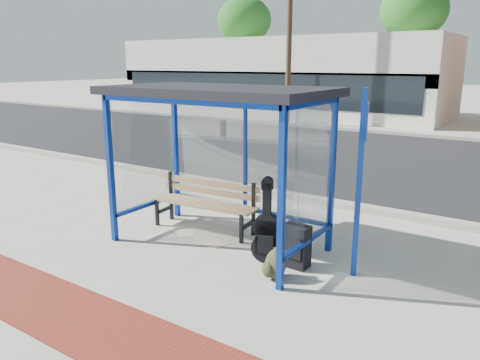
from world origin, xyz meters
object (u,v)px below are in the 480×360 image
Objects in this scene: guitar_bag at (267,233)px; backpack at (275,264)px; bench at (206,201)px; suitcase at (296,246)px.

backpack is (0.36, -0.39, -0.23)m from guitar_bag.
backpack is at bearing -32.17° from bench.
bench is at bearing 167.69° from suitcase.
bench is 1.63× the size of guitar_bag.
bench is at bearing 139.95° from guitar_bag.
suitcase reaches higher than backpack.
guitar_bag is at bearing -166.03° from suitcase.
bench is 2.92× the size of suitcase.
guitar_bag is (1.54, -0.59, -0.07)m from bench.
guitar_bag is 0.44m from suitcase.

